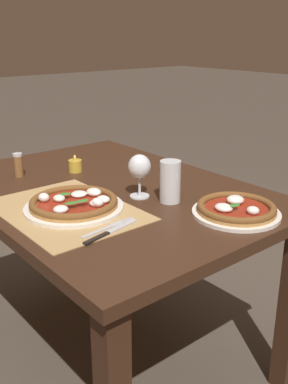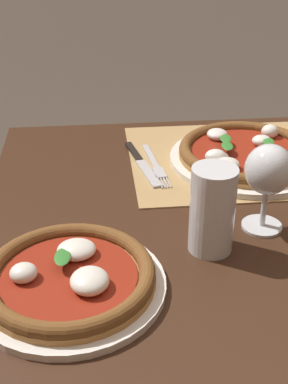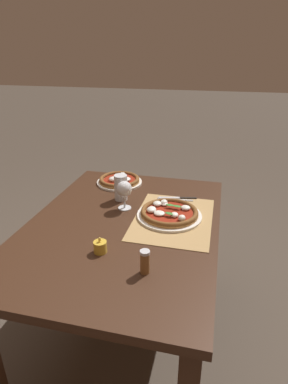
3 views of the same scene
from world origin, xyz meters
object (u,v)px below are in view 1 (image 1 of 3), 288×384
(votive_candle, at_px, (75,166))
(pizza_far, at_px, (236,209))
(fork, at_px, (109,227))
(pint_glass, at_px, (170,182))
(wine_glass, at_px, (140,168))
(knife, at_px, (111,231))
(pepper_shaker, at_px, (18,165))
(pizza_near, at_px, (74,203))

(votive_candle, bearing_deg, pizza_far, 11.50)
(fork, bearing_deg, pint_glass, 100.35)
(wine_glass, height_order, knife, wine_glass)
(knife, bearing_deg, fork, 157.96)
(votive_candle, distance_m, pepper_shaker, 0.23)
(fork, bearing_deg, pepper_shaker, 178.56)
(pizza_far, xyz_separation_m, knife, (-0.14, -0.39, -0.01))
(wine_glass, relative_size, pint_glass, 1.07)
(fork, bearing_deg, votive_candle, 158.01)
(pizza_far, bearing_deg, pint_glass, -160.18)
(pepper_shaker, bearing_deg, votive_candle, 67.78)
(wine_glass, bearing_deg, pizza_far, 22.06)
(wine_glass, xyz_separation_m, knife, (0.18, -0.26, -0.10))
(knife, relative_size, votive_candle, 2.97)
(wine_glass, height_order, pepper_shaker, wine_glass)
(pint_glass, bearing_deg, pizza_near, -115.45)
(pint_glass, bearing_deg, pizza_far, 19.82)
(pint_glass, height_order, pepper_shaker, pint_glass)
(wine_glass, xyz_separation_m, pint_glass, (0.10, 0.05, -0.04))
(wine_glass, xyz_separation_m, pepper_shaker, (-0.49, -0.23, -0.06))
(pint_glass, height_order, fork, pint_glass)
(pizza_near, relative_size, pepper_shaker, 3.36)
(votive_candle, bearing_deg, pint_glass, 7.64)
(pizza_near, xyz_separation_m, pint_glass, (0.14, 0.30, 0.05))
(fork, relative_size, pepper_shaker, 2.07)
(fork, bearing_deg, pizza_far, 65.67)
(pint_glass, bearing_deg, wine_glass, -153.28)
(pint_glass, height_order, knife, pint_glass)
(pint_glass, xyz_separation_m, pepper_shaker, (-0.60, -0.28, -0.02))
(pizza_near, xyz_separation_m, fork, (0.19, -0.00, -0.02))
(pizza_near, distance_m, knife, 0.22)
(votive_candle, relative_size, pepper_shaker, 0.74)
(pizza_far, relative_size, votive_candle, 3.92)
(pizza_near, relative_size, pint_glass, 2.25)
(knife, xyz_separation_m, pepper_shaker, (-0.68, 0.03, 0.04))
(pepper_shaker, bearing_deg, pizza_far, 23.72)
(pizza_near, xyz_separation_m, pizza_far, (0.37, 0.38, -0.00))
(pizza_near, relative_size, knife, 1.52)
(votive_candle, xyz_separation_m, pepper_shaker, (-0.09, -0.21, 0.03))
(knife, xyz_separation_m, votive_candle, (-0.59, 0.24, 0.02))
(pizza_far, relative_size, wine_glass, 1.82)
(pint_glass, bearing_deg, knife, -75.15)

